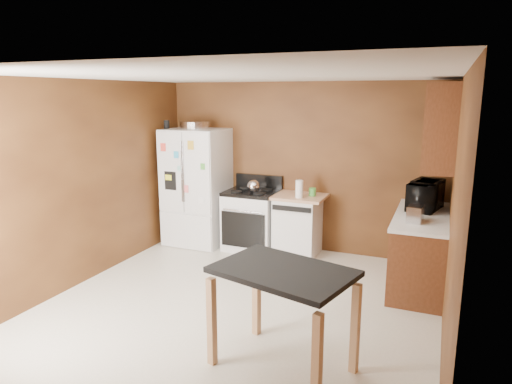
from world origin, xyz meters
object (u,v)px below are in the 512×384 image
Objects in this scene: toaster at (415,214)px; gas_range at (252,219)px; microwave at (425,196)px; refrigerator at (197,187)px; green_canister at (312,192)px; kettle at (253,186)px; paper_towel at (299,189)px; pen_cup at (167,125)px; roasting_pan at (195,125)px; island at (283,286)px; dishwasher at (298,224)px.

gas_range is at bearing 166.47° from toaster.
gas_range reaches higher than toaster.
microwave is 3.36m from refrigerator.
kettle is at bearing -169.11° from green_canister.
paper_towel reaches higher than gas_range.
microwave reaches higher than kettle.
kettle is 0.54m from gas_range.
pen_cup reaches higher than paper_towel.
pen_cup is at bearing -157.17° from roasting_pan.
pen_cup is 0.49× the size of toaster.
kettle is at bearing 117.62° from island.
gas_range is (-0.78, 0.12, -0.55)m from paper_towel.
toaster is (2.31, -0.73, -0.00)m from kettle.
roasting_pan is at bearing 131.10° from island.
refrigerator is (-3.35, 0.11, -0.16)m from microwave.
roasting_pan reaches higher than island.
toaster reaches higher than green_canister.
pen_cup reaches higher than dishwasher.
kettle is at bearing 102.32° from microwave.
paper_towel reaches higher than island.
pen_cup is 0.51× the size of paper_towel.
roasting_pan is at bearing -178.63° from dishwasher.
paper_towel reaches higher than toaster.
refrigerator is at bearing -176.19° from gas_range.
roasting_pan reaches higher than microwave.
toaster is 0.44× the size of microwave.
kettle is 0.87m from green_canister.
toaster is (1.60, -0.70, -0.02)m from paper_towel.
refrigerator is (-3.28, 0.77, -0.09)m from toaster.
green_canister is 1.55m from microwave.
toaster is 0.23× the size of gas_range.
roasting_pan is at bearing 22.83° from pen_cup.
dishwasher is at bearing 2.99° from refrigerator.
green_canister is (0.14, 0.19, -0.07)m from paper_towel.
dishwasher is (-0.20, -0.04, -0.49)m from green_canister.
island is (2.41, -2.76, -1.10)m from roasting_pan.
kettle is (1.00, -0.08, -0.86)m from roasting_pan.
kettle is 1.67× the size of green_canister.
microwave reaches higher than dishwasher.
island is at bearing -79.00° from green_canister.
pen_cup is at bearing -172.21° from gas_range.
green_canister is 2.90m from island.
gas_range is at bearing 0.92° from roasting_pan.
green_canister is at bearing 10.89° from kettle.
refrigerator is at bearing 131.24° from island.
pen_cup reaches higher than toaster.
microwave is at bearing 69.46° from island.
island is (1.47, -2.77, 0.30)m from gas_range.
island is (-0.98, -2.60, -0.31)m from microwave.
paper_towel is at bearing 102.46° from microwave.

